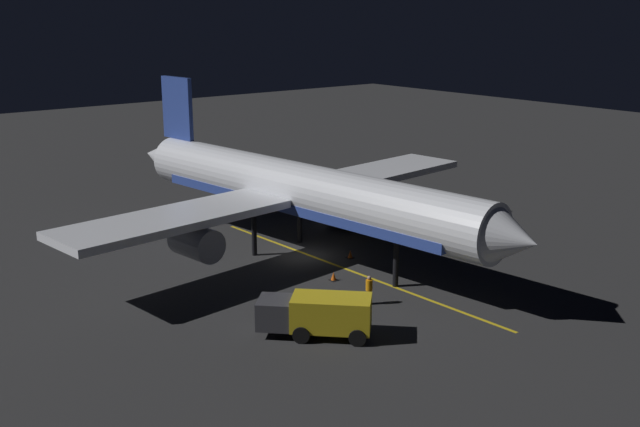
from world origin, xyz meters
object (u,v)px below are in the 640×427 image
Objects in this scene: ground_crew_worker at (369,290)px; catering_truck at (375,214)px; baggage_truck at (319,315)px; traffic_cone_near_left at (334,277)px; airliner at (295,191)px; traffic_cone_near_right at (350,254)px.

catering_truck is at bearing -134.30° from ground_crew_worker.
traffic_cone_near_left is (-6.02, -5.99, -0.91)m from baggage_truck.
airliner is 6.51× the size of baggage_truck.
traffic_cone_near_left is (9.70, 6.56, -1.10)m from catering_truck.
airliner is at bearing -103.26° from traffic_cone_near_left.
traffic_cone_near_right is (-3.77, -2.71, 0.00)m from traffic_cone_near_left.
ground_crew_worker is 8.55m from traffic_cone_near_right.
traffic_cone_near_left is at bearing 76.74° from airliner.
catering_truck is at bearing -147.01° from traffic_cone_near_right.
traffic_cone_near_left is at bearing 34.08° from catering_truck.
catering_truck reaches higher than baggage_truck.
traffic_cone_near_left is 4.65m from traffic_cone_near_right.
traffic_cone_near_right is (-2.42, 3.00, -4.33)m from airliner.
ground_crew_worker reaches higher than traffic_cone_near_left.
airliner is at bearing -51.09° from traffic_cone_near_right.
airliner is at bearing -102.93° from ground_crew_worker.
traffic_cone_near_right is at bearing -138.37° from baggage_truck.
airliner is 5.80m from traffic_cone_near_right.
baggage_truck is 10.33× the size of traffic_cone_near_left.
baggage_truck is (7.37, 11.71, -3.42)m from airliner.
airliner reaches higher than traffic_cone_near_left.
catering_truck is 3.56× the size of ground_crew_worker.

